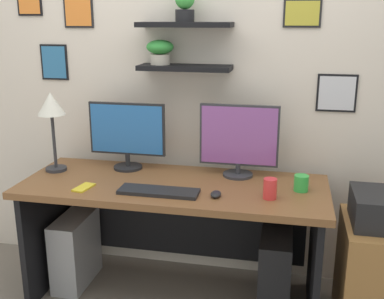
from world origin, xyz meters
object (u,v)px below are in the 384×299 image
(keyboard, at_px, (159,191))
(water_cup, at_px, (270,189))
(computer_mouse, at_px, (216,194))
(computer_tower_right, at_px, (275,271))
(coffee_mug, at_px, (301,183))
(computer_tower_left, at_px, (76,250))
(desk, at_px, (176,212))
(desk_lamp, at_px, (51,110))
(monitor_right, at_px, (239,140))
(cell_phone, at_px, (84,187))
(monitor_left, at_px, (127,133))
(drawer_cabinet, at_px, (381,276))

(keyboard, distance_m, water_cup, 0.60)
(computer_mouse, relative_size, computer_tower_right, 0.19)
(coffee_mug, bearing_deg, computer_mouse, -157.49)
(water_cup, relative_size, computer_tower_left, 0.24)
(desk, relative_size, computer_mouse, 19.56)
(keyboard, bearing_deg, desk_lamp, 161.53)
(desk_lamp, bearing_deg, monitor_right, 7.04)
(monitor_right, xyz_separation_m, coffee_mug, (0.37, -0.19, -0.18))
(cell_phone, bearing_deg, desk, 36.68)
(monitor_left, xyz_separation_m, computer_tower_left, (-0.32, -0.17, -0.75))
(keyboard, bearing_deg, cell_phone, -177.88)
(computer_mouse, bearing_deg, keyboard, -177.84)
(cell_phone, relative_size, computer_tower_right, 0.30)
(desk_lamp, distance_m, drawer_cabinet, 2.12)
(drawer_cabinet, bearing_deg, desk_lamp, 176.72)
(desk, distance_m, water_cup, 0.64)
(computer_mouse, bearing_deg, coffee_mug, 22.51)
(keyboard, distance_m, desk_lamp, 0.86)
(drawer_cabinet, xyz_separation_m, computer_tower_left, (-1.84, 0.08, -0.08))
(computer_mouse, xyz_separation_m, desk_lamp, (-1.05, 0.23, 0.37))
(computer_mouse, xyz_separation_m, computer_tower_left, (-0.94, 0.20, -0.54))
(computer_mouse, relative_size, drawer_cabinet, 0.15)
(computer_mouse, xyz_separation_m, cell_phone, (-0.75, -0.03, -0.01))
(monitor_left, xyz_separation_m, monitor_right, (0.70, 0.00, -0.00))
(keyboard, relative_size, computer_tower_right, 0.94)
(water_cup, bearing_deg, desk_lamp, 171.52)
(desk, bearing_deg, cell_phone, -153.08)
(monitor_left, bearing_deg, cell_phone, -107.06)
(drawer_cabinet, distance_m, computer_tower_left, 1.85)
(desk, relative_size, coffee_mug, 19.56)
(desk_lamp, xyz_separation_m, computer_tower_right, (1.38, -0.04, -0.90))
(computer_mouse, distance_m, computer_tower_right, 0.66)
(desk_lamp, bearing_deg, coffee_mug, -1.87)
(computer_mouse, distance_m, desk_lamp, 1.14)
(monitor_right, distance_m, desk_lamp, 1.14)
(computer_tower_left, bearing_deg, computer_mouse, -11.87)
(monitor_right, xyz_separation_m, cell_phone, (-0.82, -0.40, -0.22))
(coffee_mug, distance_m, drawer_cabinet, 0.67)
(monitor_right, bearing_deg, computer_tower_right, -34.72)
(drawer_cabinet, bearing_deg, desk, 175.63)
(desk_lamp, relative_size, computer_tower_left, 1.07)
(desk, xyz_separation_m, water_cup, (0.56, -0.18, 0.26))
(drawer_cabinet, bearing_deg, water_cup, -172.02)
(desk_lamp, height_order, computer_tower_left, desk_lamp)
(water_cup, xyz_separation_m, computer_tower_left, (-1.22, 0.16, -0.58))
(computer_tower_right, bearing_deg, coffee_mug, -5.51)
(monitor_right, relative_size, keyboard, 1.07)
(monitor_left, relative_size, monitor_right, 1.03)
(keyboard, xyz_separation_m, coffee_mug, (0.76, 0.20, 0.04))
(keyboard, relative_size, drawer_cabinet, 0.71)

